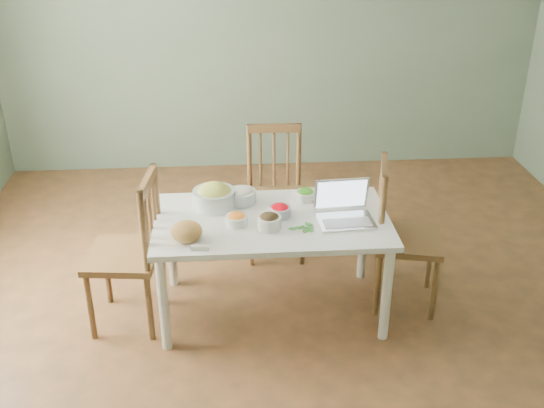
{
  "coord_description": "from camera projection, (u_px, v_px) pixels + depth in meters",
  "views": [
    {
      "loc": [
        -0.43,
        -3.43,
        2.54
      ],
      "look_at": [
        -0.16,
        0.06,
        0.78
      ],
      "focal_mm": 42.65,
      "sensor_mm": 36.0,
      "label": 1
    }
  ],
  "objects": [
    {
      "name": "floor",
      "position": [
        298.0,
        313.0,
        4.23
      ],
      "size": [
        5.0,
        5.0,
        0.0
      ],
      "primitive_type": "cube",
      "color": "#402D1C",
      "rests_on": "ground"
    },
    {
      "name": "wall_back",
      "position": [
        270.0,
        27.0,
        5.85
      ],
      "size": [
        5.0,
        0.0,
        2.7
      ],
      "primitive_type": "cube",
      "color": "#536650",
      "rests_on": "ground"
    },
    {
      "name": "dining_table",
      "position": [
        272.0,
        265.0,
        4.12
      ],
      "size": [
        1.45,
        0.81,
        0.68
      ],
      "primitive_type": null,
      "color": "white",
      "rests_on": "floor"
    },
    {
      "name": "chair_far",
      "position": [
        275.0,
        195.0,
        4.71
      ],
      "size": [
        0.44,
        0.42,
        0.96
      ],
      "primitive_type": null,
      "rotation": [
        0.0,
        0.0,
        -0.02
      ],
      "color": "#39200C",
      "rests_on": "floor"
    },
    {
      "name": "chair_left",
      "position": [
        123.0,
        252.0,
        3.94
      ],
      "size": [
        0.47,
        0.49,
        1.01
      ],
      "primitive_type": null,
      "rotation": [
        0.0,
        0.0,
        -1.68
      ],
      "color": "#39200C",
      "rests_on": "floor"
    },
    {
      "name": "chair_right",
      "position": [
        408.0,
        236.0,
        4.14
      ],
      "size": [
        0.5,
        0.52,
        0.99
      ],
      "primitive_type": null,
      "rotation": [
        0.0,
        0.0,
        1.35
      ],
      "color": "#39200C",
      "rests_on": "floor"
    },
    {
      "name": "bread_boule",
      "position": [
        187.0,
        231.0,
        3.7
      ],
      "size": [
        0.2,
        0.2,
        0.12
      ],
      "primitive_type": "ellipsoid",
      "rotation": [
        0.0,
        0.0,
        -0.1
      ],
      "color": "#BC863E",
      "rests_on": "dining_table"
    },
    {
      "name": "butter_stick",
      "position": [
        200.0,
        248.0,
        3.63
      ],
      "size": [
        0.11,
        0.05,
        0.03
      ],
      "primitive_type": "cube",
      "rotation": [
        0.0,
        0.0,
        -0.16
      ],
      "color": "silver",
      "rests_on": "dining_table"
    },
    {
      "name": "bowl_squash",
      "position": [
        214.0,
        196.0,
        4.08
      ],
      "size": [
        0.33,
        0.33,
        0.16
      ],
      "primitive_type": null,
      "rotation": [
        0.0,
        0.0,
        0.25
      ],
      "color": "#F0DF76",
      "rests_on": "dining_table"
    },
    {
      "name": "bowl_carrot",
      "position": [
        237.0,
        219.0,
        3.88
      ],
      "size": [
        0.14,
        0.14,
        0.08
      ],
      "primitive_type": null,
      "rotation": [
        0.0,
        0.0,
        0.06
      ],
      "color": "orange",
      "rests_on": "dining_table"
    },
    {
      "name": "bowl_onion",
      "position": [
        241.0,
        195.0,
        4.15
      ],
      "size": [
        0.23,
        0.23,
        0.1
      ],
      "primitive_type": null,
      "rotation": [
        0.0,
        0.0,
        -0.26
      ],
      "color": "silver",
      "rests_on": "dining_table"
    },
    {
      "name": "bowl_mushroom",
      "position": [
        269.0,
        221.0,
        3.84
      ],
      "size": [
        0.18,
        0.18,
        0.1
      ],
      "primitive_type": null,
      "rotation": [
        0.0,
        0.0,
        0.25
      ],
      "color": "black",
      "rests_on": "dining_table"
    },
    {
      "name": "bowl_redpep",
      "position": [
        280.0,
        211.0,
        3.97
      ],
      "size": [
        0.14,
        0.14,
        0.08
      ],
      "primitive_type": null,
      "rotation": [
        0.0,
        0.0,
        0.03
      ],
      "color": "red",
      "rests_on": "dining_table"
    },
    {
      "name": "bowl_broccoli",
      "position": [
        306.0,
        194.0,
        4.18
      ],
      "size": [
        0.14,
        0.14,
        0.08
      ],
      "primitive_type": null,
      "rotation": [
        0.0,
        0.0,
        -0.1
      ],
      "color": "#1A5610",
      "rests_on": "dining_table"
    },
    {
      "name": "flatbread",
      "position": [
        312.0,
        195.0,
        4.24
      ],
      "size": [
        0.23,
        0.23,
        0.02
      ],
      "primitive_type": "cylinder",
      "rotation": [
        0.0,
        0.0,
        0.1
      ],
      "color": "#D3BF85",
      "rests_on": "dining_table"
    },
    {
      "name": "basil_bunch",
      "position": [
        301.0,
        227.0,
        3.85
      ],
      "size": [
        0.18,
        0.18,
        0.02
      ],
      "primitive_type": null,
      "color": "#186F20",
      "rests_on": "dining_table"
    },
    {
      "name": "laptop",
      "position": [
        347.0,
        205.0,
        3.87
      ],
      "size": [
        0.36,
        0.3,
        0.24
      ],
      "primitive_type": null,
      "rotation": [
        0.0,
        0.0,
        0.06
      ],
      "color": "silver",
      "rests_on": "dining_table"
    }
  ]
}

